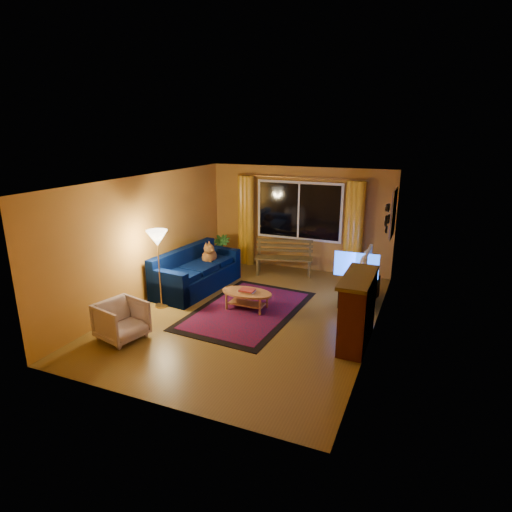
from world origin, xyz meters
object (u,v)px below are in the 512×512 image
at_px(sofa, 197,270).
at_px(tv_console, 360,291).
at_px(bench, 284,266).
at_px(floor_lamp, 159,269).
at_px(armchair, 121,319).
at_px(coffee_table, 247,300).

xyz_separation_m(sofa, tv_console, (3.38, 0.60, -0.20)).
relative_size(bench, floor_lamp, 0.88).
relative_size(bench, tv_console, 1.23).
bearing_deg(armchair, bench, -4.70).
distance_m(coffee_table, tv_console, 2.28).
height_order(sofa, armchair, sofa).
height_order(sofa, tv_console, sofa).
xyz_separation_m(armchair, coffee_table, (1.42, 1.89, -0.17)).
relative_size(floor_lamp, tv_console, 1.39).
height_order(armchair, floor_lamp, floor_lamp).
height_order(bench, coffee_table, bench).
xyz_separation_m(armchair, tv_console, (3.35, 3.09, -0.12)).
height_order(floor_lamp, coffee_table, floor_lamp).
bearing_deg(tv_console, bench, 169.20).
bearing_deg(coffee_table, bench, 90.76).
bearing_deg(floor_lamp, tv_console, 25.81).
relative_size(sofa, coffee_table, 2.13).
bearing_deg(sofa, floor_lamp, -92.55).
xyz_separation_m(floor_lamp, tv_console, (3.54, 1.71, -0.54)).
bearing_deg(sofa, bench, 54.87).
bearing_deg(tv_console, floor_lamp, -137.37).
xyz_separation_m(bench, tv_console, (1.96, -1.03, 0.03)).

